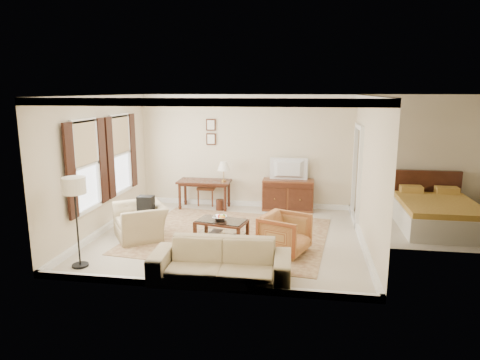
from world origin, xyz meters
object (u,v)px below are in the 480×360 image
(writing_desk, at_px, (204,185))
(coffee_table, at_px, (221,225))
(sofa, at_px, (221,255))
(club_armchair, at_px, (140,216))
(striped_armchair, at_px, (285,232))
(sideboard, at_px, (288,195))
(tv, at_px, (289,162))

(writing_desk, distance_m, coffee_table, 2.49)
(writing_desk, relative_size, sofa, 0.60)
(club_armchair, distance_m, sofa, 2.69)
(coffee_table, bearing_deg, striped_armchair, -21.61)
(sideboard, distance_m, striped_armchair, 2.98)
(sofa, bearing_deg, striped_armchair, 52.65)
(club_armchair, bearing_deg, sideboard, 97.09)
(tv, relative_size, club_armchair, 0.83)
(coffee_table, bearing_deg, writing_desk, 111.55)
(coffee_table, bearing_deg, tv, 63.28)
(tv, distance_m, sofa, 4.46)
(writing_desk, relative_size, club_armchair, 1.24)
(coffee_table, distance_m, striped_armchair, 1.41)
(writing_desk, bearing_deg, coffee_table, -68.45)
(tv, height_order, club_armchair, tv)
(writing_desk, height_order, striped_armchair, striped_armchair)
(striped_armchair, height_order, club_armchair, club_armchair)
(coffee_table, xyz_separation_m, club_armchair, (-1.68, -0.12, 0.15))
(coffee_table, relative_size, sofa, 0.49)
(sideboard, bearing_deg, club_armchair, -138.44)
(writing_desk, relative_size, striped_armchair, 1.63)
(sideboard, distance_m, tv, 0.84)
(writing_desk, bearing_deg, striped_armchair, -51.78)
(tv, bearing_deg, club_armchair, 41.34)
(tv, relative_size, coffee_table, 0.82)
(sideboard, bearing_deg, coffee_table, -116.53)
(striped_armchair, distance_m, sofa, 1.65)
(striped_armchair, bearing_deg, sideboard, 23.44)
(striped_armchair, bearing_deg, coffee_table, 90.21)
(sofa, bearing_deg, writing_desk, 104.66)
(sideboard, relative_size, tv, 1.42)
(coffee_table, height_order, striped_armchair, striped_armchair)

